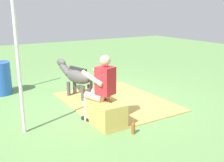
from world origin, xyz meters
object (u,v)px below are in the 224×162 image
(pony_standing, at_px, (76,76))
(tent_pole_left, at_px, (19,69))
(hay_bale, at_px, (107,113))
(soda_bottle, at_px, (133,128))
(person_seated, at_px, (101,86))

(pony_standing, relative_size, tent_pole_left, 0.57)
(tent_pole_left, bearing_deg, hay_bale, -109.02)
(hay_bale, bearing_deg, pony_standing, -5.90)
(pony_standing, bearing_deg, hay_bale, 174.10)
(soda_bottle, bearing_deg, hay_bale, 19.42)
(soda_bottle, xyz_separation_m, tent_pole_left, (1.07, 1.63, 1.05))
(hay_bale, xyz_separation_m, tent_pole_left, (0.49, 1.43, 0.94))
(person_seated, xyz_separation_m, soda_bottle, (-0.73, -0.24, -0.62))
(hay_bale, relative_size, soda_bottle, 2.96)
(pony_standing, distance_m, soda_bottle, 2.44)
(pony_standing, xyz_separation_m, soda_bottle, (-2.41, -0.01, -0.42))
(pony_standing, bearing_deg, tent_pole_left, 129.65)
(hay_bale, distance_m, person_seated, 0.53)
(person_seated, xyz_separation_m, pony_standing, (1.67, -0.23, -0.20))
(person_seated, height_order, soda_bottle, person_seated)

